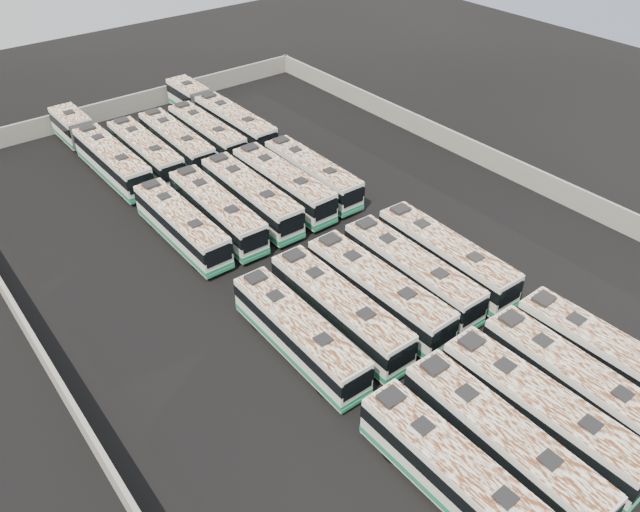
{
  "coord_description": "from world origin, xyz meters",
  "views": [
    {
      "loc": [
        -25.81,
        -32.6,
        30.32
      ],
      "look_at": [
        -1.76,
        -1.94,
        1.6
      ],
      "focal_mm": 35.0,
      "sensor_mm": 36.0,
      "label": 1
    }
  ],
  "objects": [
    {
      "name": "bus_midfront_center",
      "position": [
        -1.31,
        -8.06,
        1.84
      ],
      "size": [
        2.94,
        12.79,
        3.59
      ],
      "rotation": [
        0.0,
        0.0,
        0.02
      ],
      "color": "beige",
      "rests_on": "ground"
    },
    {
      "name": "perimeter_wall",
      "position": [
        0.0,
        0.0,
        1.1
      ],
      "size": [
        45.2,
        73.2,
        2.2
      ],
      "color": "slate",
      "rests_on": "ground"
    },
    {
      "name": "bus_midback_left",
      "position": [
        -4.85,
        8.43,
        1.81
      ],
      "size": [
        2.96,
        12.59,
        3.53
      ],
      "rotation": [
        0.0,
        0.0,
        -0.02
      ],
      "color": "beige",
      "rests_on": "ground"
    },
    {
      "name": "bus_midback_center",
      "position": [
        -1.29,
        8.59,
        1.84
      ],
      "size": [
        2.87,
        12.79,
        3.59
      ],
      "rotation": [
        0.0,
        0.0,
        -0.01
      ],
      "color": "beige",
      "rests_on": "ground"
    },
    {
      "name": "ground",
      "position": [
        0.0,
        0.0,
        0.0
      ],
      "size": [
        140.0,
        140.0,
        0.0
      ],
      "primitive_type": "plane",
      "color": "black",
      "rests_on": "ground"
    },
    {
      "name": "bus_back_right",
      "position": [
        2.17,
        22.4,
        1.75
      ],
      "size": [
        2.58,
        12.13,
        3.42
      ],
      "rotation": [
        0.0,
        0.0,
        -0.0
      ],
      "color": "beige",
      "rests_on": "ground"
    },
    {
      "name": "bus_midback_far_left",
      "position": [
        -8.25,
        8.43,
        1.76
      ],
      "size": [
        2.61,
        12.21,
        3.44
      ],
      "rotation": [
        0.0,
        0.0,
        0.0
      ],
      "color": "beige",
      "rests_on": "ground"
    },
    {
      "name": "bus_midfront_left",
      "position": [
        -4.75,
        -7.89,
        1.81
      ],
      "size": [
        2.73,
        12.61,
        3.55
      ],
      "rotation": [
        0.0,
        0.0,
        -0.01
      ],
      "color": "beige",
      "rests_on": "ground"
    },
    {
      "name": "bus_midfront_right",
      "position": [
        2.2,
        -7.9,
        1.8
      ],
      "size": [
        2.79,
        12.53,
        3.52
      ],
      "rotation": [
        0.0,
        0.0,
        -0.01
      ],
      "color": "beige",
      "rests_on": "ground"
    },
    {
      "name": "bus_front_left",
      "position": [
        -4.79,
        -21.91,
        1.83
      ],
      "size": [
        2.86,
        12.72,
        3.58
      ],
      "rotation": [
        0.0,
        0.0,
        -0.01
      ],
      "color": "beige",
      "rests_on": "ground"
    },
    {
      "name": "bus_back_center",
      "position": [
        -1.35,
        22.45,
        1.77
      ],
      "size": [
        2.85,
        12.35,
        3.47
      ],
      "rotation": [
        0.0,
        0.0,
        -0.02
      ],
      "color": "beige",
      "rests_on": "ground"
    },
    {
      "name": "bus_midback_far_right",
      "position": [
        5.59,
        8.62,
        1.75
      ],
      "size": [
        2.65,
        12.15,
        3.42
      ],
      "rotation": [
        0.0,
        0.0,
        -0.01
      ],
      "color": "beige",
      "rests_on": "ground"
    },
    {
      "name": "bus_front_center",
      "position": [
        -1.3,
        -21.9,
        1.83
      ],
      "size": [
        3.01,
        12.78,
        3.58
      ],
      "rotation": [
        0.0,
        0.0,
        0.03
      ],
      "color": "beige",
      "rests_on": "ground"
    },
    {
      "name": "bus_midback_right",
      "position": [
        2.24,
        8.66,
        1.83
      ],
      "size": [
        2.78,
        12.69,
        3.57
      ],
      "rotation": [
        0.0,
        0.0,
        0.01
      ],
      "color": "beige",
      "rests_on": "ground"
    },
    {
      "name": "bus_front_far_left",
      "position": [
        -8.27,
        -21.91,
        1.79
      ],
      "size": [
        2.76,
        12.47,
        3.51
      ],
      "rotation": [
        0.0,
        0.0,
        0.01
      ],
      "color": "beige",
      "rests_on": "ground"
    },
    {
      "name": "bus_back_far_right",
      "position": [
        5.66,
        25.84,
        1.81
      ],
      "size": [
        2.76,
        19.56,
        3.55
      ],
      "rotation": [
        0.0,
        0.0,
        0.01
      ],
      "color": "beige",
      "rests_on": "ground"
    },
    {
      "name": "bus_back_far_left",
      "position": [
        -8.28,
        25.91,
        1.82
      ],
      "size": [
        2.89,
        19.68,
        3.57
      ],
      "rotation": [
        0.0,
        0.0,
        0.01
      ],
      "color": "beige",
      "rests_on": "ground"
    },
    {
      "name": "bus_front_far_right",
      "position": [
        5.65,
        -22.01,
        1.79
      ],
      "size": [
        2.87,
        12.44,
        3.49
      ],
      "rotation": [
        0.0,
        0.0,
        0.02
      ],
      "color": "beige",
      "rests_on": "ground"
    },
    {
      "name": "bus_back_left",
      "position": [
        -4.81,
        22.42,
        1.77
      ],
      "size": [
        2.68,
        12.31,
        3.46
      ],
      "rotation": [
        0.0,
        0.0,
        -0.01
      ],
      "color": "beige",
      "rests_on": "ground"
    },
    {
      "name": "bus_midfront_far_left",
      "position": [
        -8.33,
        -8.02,
        1.75
      ],
      "size": [
        2.71,
        12.18,
        3.42
      ],
      "rotation": [
        0.0,
        0.0,
        -0.01
      ],
      "color": "beige",
      "rests_on": "ground"
    },
    {
      "name": "bus_front_right",
      "position": [
        2.21,
        -21.86,
        1.78
      ],
      "size": [
        2.79,
        12.36,
        3.47
      ],
      "rotation": [
        0.0,
        0.0,
        -0.01
      ],
      "color": "beige",
      "rests_on": "ground"
    },
    {
      "name": "bus_midfront_far_right",
      "position": [
        5.66,
        -8.14,
        1.82
      ],
      "size": [
        2.97,
        12.68,
        3.56
      ],
      "rotation": [
        0.0,
        0.0,
        -0.02
      ],
      "color": "beige",
      "rests_on": "ground"
    }
  ]
}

